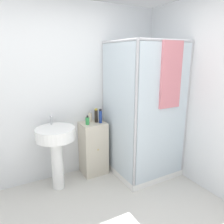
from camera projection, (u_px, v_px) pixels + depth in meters
wall_back at (52, 94)px, 3.03m from camera, size 6.40×0.06×2.50m
shower_enclosure at (142, 140)px, 3.27m from camera, size 0.91×0.94×1.97m
vanity_cabinet at (93, 148)px, 3.32m from camera, size 0.37×0.34×0.80m
sink at (56, 144)px, 2.86m from camera, size 0.51×0.51×0.99m
soap_dispenser at (87, 121)px, 3.13m from camera, size 0.06×0.06×0.14m
shampoo_bottle_tall_black at (96, 116)px, 3.23m from camera, size 0.05×0.05×0.21m
shampoo_bottle_blue at (100, 116)px, 3.20m from camera, size 0.05×0.05×0.21m
lotion_bottle_white at (90, 117)px, 3.27m from camera, size 0.06×0.06×0.16m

